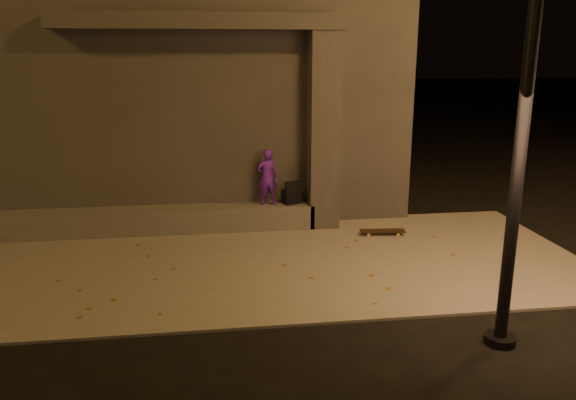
{
  "coord_description": "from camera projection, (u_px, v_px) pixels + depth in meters",
  "views": [
    {
      "loc": [
        -0.36,
        -6.39,
        3.29
      ],
      "look_at": [
        0.79,
        2.0,
        1.03
      ],
      "focal_mm": 35.0,
      "sensor_mm": 36.0,
      "label": 1
    }
  ],
  "objects": [
    {
      "name": "ledge",
      "position": [
        152.0,
        220.0,
        10.34
      ],
      "size": [
        6.0,
        0.55,
        0.45
      ],
      "primitive_type": "cube",
      "color": "#53514B",
      "rests_on": "sidewalk"
    },
    {
      "name": "canopy",
      "position": [
        199.0,
        21.0,
        9.61
      ],
      "size": [
        5.0,
        0.7,
        0.28
      ],
      "primitive_type": "cube",
      "color": "#393633",
      "rests_on": "column"
    },
    {
      "name": "ground",
      "position": [
        247.0,
        322.0,
        7.01
      ],
      "size": [
        120.0,
        120.0,
        0.0
      ],
      "primitive_type": "plane",
      "color": "black",
      "rests_on": "ground"
    },
    {
      "name": "building",
      "position": [
        180.0,
        82.0,
        12.42
      ],
      "size": [
        9.0,
        5.1,
        5.22
      ],
      "color": "#393633",
      "rests_on": "ground"
    },
    {
      "name": "backpack",
      "position": [
        291.0,
        195.0,
        10.58
      ],
      "size": [
        0.38,
        0.32,
        0.46
      ],
      "rotation": [
        0.0,
        0.0,
        0.41
      ],
      "color": "black",
      "rests_on": "ledge"
    },
    {
      "name": "sidewalk",
      "position": [
        239.0,
        263.0,
        8.92
      ],
      "size": [
        11.0,
        4.4,
        0.04
      ],
      "primitive_type": "cube",
      "color": "slate",
      "rests_on": "ground"
    },
    {
      "name": "skateboarder",
      "position": [
        267.0,
        177.0,
        10.43
      ],
      "size": [
        0.42,
        0.31,
        1.05
      ],
      "primitive_type": "imported",
      "rotation": [
        0.0,
        0.0,
        3.29
      ],
      "color": "#5719A5",
      "rests_on": "ledge"
    },
    {
      "name": "skateboard",
      "position": [
        383.0,
        231.0,
        10.2
      ],
      "size": [
        0.83,
        0.29,
        0.09
      ],
      "rotation": [
        0.0,
        0.0,
        -0.1
      ],
      "color": "black",
      "rests_on": "sidewalk"
    },
    {
      "name": "column",
      "position": [
        324.0,
        132.0,
        10.35
      ],
      "size": [
        0.55,
        0.55,
        3.6
      ],
      "primitive_type": "cube",
      "color": "#393633",
      "rests_on": "sidewalk"
    }
  ]
}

